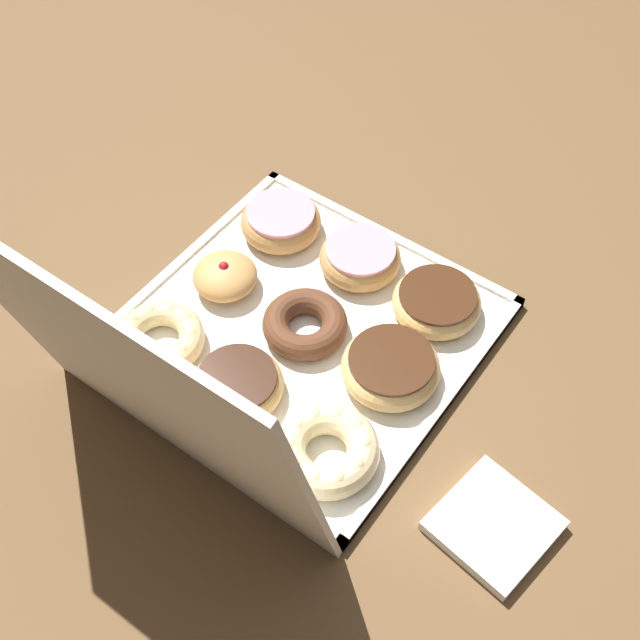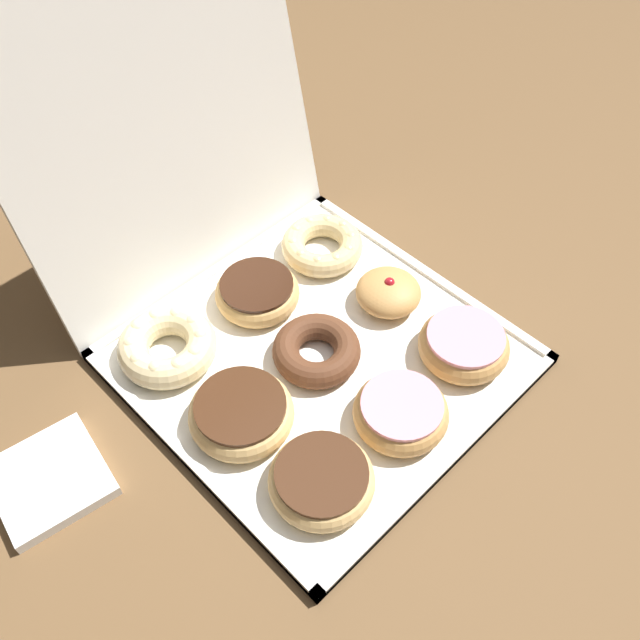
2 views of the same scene
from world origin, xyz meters
name	(u,v)px [view 2 (image 2 of 2)]	position (x,y,z in m)	size (l,w,h in m)	color
ground_plane	(320,361)	(0.00, 0.00, 0.00)	(3.00, 3.00, 0.00)	brown
donut_box	(320,358)	(0.00, 0.00, 0.01)	(0.42, 0.42, 0.01)	white
box_lid_open	(169,139)	(0.00, 0.26, 0.20)	(0.42, 0.41, 0.01)	white
chocolate_frosted_donut_0	(322,480)	(-0.12, -0.13, 0.03)	(0.12, 0.12, 0.04)	#E5B770
pink_frosted_donut_1	(401,412)	(0.00, -0.13, 0.03)	(0.11, 0.11, 0.04)	tan
pink_frosted_donut_2	(464,345)	(0.13, -0.12, 0.03)	(0.11, 0.11, 0.04)	tan
chocolate_frosted_donut_3	(241,413)	(-0.13, -0.01, 0.03)	(0.12, 0.12, 0.04)	#E5B770
chocolate_cake_ring_donut_4	(316,350)	(-0.01, 0.00, 0.03)	(0.11, 0.11, 0.03)	#59331E
jelly_filled_donut_5	(390,293)	(0.13, 0.00, 0.03)	(0.09, 0.09, 0.05)	tan
cruller_donut_6	(167,346)	(-0.13, 0.13, 0.03)	(0.12, 0.12, 0.04)	beige
chocolate_frosted_donut_7	(257,292)	(0.01, 0.12, 0.03)	(0.11, 0.11, 0.04)	tan
cruller_donut_8	(322,245)	(0.13, 0.13, 0.03)	(0.11, 0.11, 0.03)	#EACC8C
napkin_stack	(50,479)	(-0.33, 0.09, 0.01)	(0.12, 0.12, 0.02)	white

